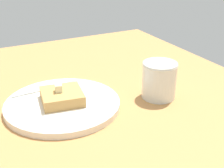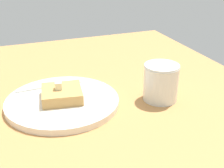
% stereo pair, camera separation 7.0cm
% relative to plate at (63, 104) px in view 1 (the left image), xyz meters
% --- Properties ---
extents(table_surface, '(1.14, 1.14, 0.03)m').
position_rel_plate_xyz_m(table_surface, '(-0.07, -0.07, -0.02)').
color(table_surface, '#BC8148').
rests_on(table_surface, ground).
extents(plate, '(0.25, 0.25, 0.01)m').
position_rel_plate_xyz_m(plate, '(0.00, 0.00, 0.00)').
color(plate, silver).
rests_on(plate, table_surface).
extents(toast_slice_center, '(0.10, 0.10, 0.02)m').
position_rel_plate_xyz_m(toast_slice_center, '(0.00, 0.00, 0.02)').
color(toast_slice_center, tan).
rests_on(toast_slice_center, plate).
extents(butter_pat_primary, '(0.02, 0.02, 0.02)m').
position_rel_plate_xyz_m(butter_pat_primary, '(-0.01, 0.00, 0.04)').
color(butter_pat_primary, beige).
rests_on(butter_pat_primary, toast_slice_center).
extents(fork, '(0.16, 0.02, 0.00)m').
position_rel_plate_xyz_m(fork, '(-0.01, 0.08, 0.01)').
color(fork, silver).
rests_on(fork, plate).
extents(syrup_jar, '(0.08, 0.08, 0.09)m').
position_rel_plate_xyz_m(syrup_jar, '(0.22, -0.05, 0.03)').
color(syrup_jar, '#49220D').
rests_on(syrup_jar, table_surface).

